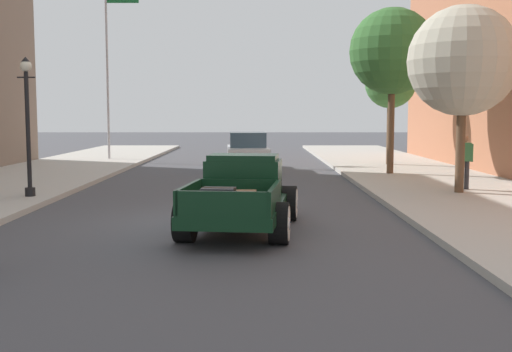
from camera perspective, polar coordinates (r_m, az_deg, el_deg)
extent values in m
plane|color=#47474C|center=(14.30, -4.13, -4.21)|extent=(140.00, 140.00, 0.00)
cube|color=black|center=(13.24, -1.05, -2.62)|extent=(2.32, 5.07, 0.24)
cube|color=black|center=(13.52, -0.85, -0.23)|extent=(1.68, 1.28, 0.80)
cube|color=black|center=(13.44, -0.88, 1.70)|extent=(1.53, 1.10, 0.12)
cube|color=#3D4C5B|center=(14.07, -0.53, 0.66)|extent=(1.32, 0.20, 0.44)
cube|color=black|center=(14.82, -0.16, -0.26)|extent=(1.49, 1.64, 0.52)
cube|color=silver|center=(15.61, 0.21, -0.03)|extent=(0.69, 0.18, 0.47)
cube|color=black|center=(11.85, -2.00, -2.91)|extent=(1.92, 2.28, 0.04)
cube|color=black|center=(11.98, -5.83, -1.79)|extent=(0.33, 2.09, 0.44)
cube|color=black|center=(11.72, 1.91, -1.92)|extent=(0.33, 2.09, 0.44)
cube|color=black|center=(10.84, -2.84, -2.55)|extent=(1.62, 0.27, 0.44)
cube|color=black|center=(12.81, -1.30, -1.27)|extent=(1.62, 0.27, 0.44)
cylinder|color=black|center=(14.73, -3.78, -2.34)|extent=(0.45, 0.84, 0.80)
cylinder|color=silver|center=(14.76, -4.48, -2.33)|extent=(0.09, 0.65, 0.66)
cylinder|color=silver|center=(14.76, -4.52, -2.33)|extent=(0.05, 0.24, 0.24)
cylinder|color=black|center=(14.50, 3.22, -2.47)|extent=(0.45, 0.84, 0.80)
cylinder|color=silver|center=(14.49, 3.95, -2.48)|extent=(0.09, 0.65, 0.66)
cylinder|color=silver|center=(14.49, 3.99, -2.48)|extent=(0.05, 0.24, 0.24)
cylinder|color=black|center=(12.12, -6.16, -4.09)|extent=(0.45, 0.84, 0.80)
cylinder|color=silver|center=(12.16, -7.01, -4.07)|extent=(0.09, 0.65, 0.66)
cylinder|color=silver|center=(12.16, -7.06, -4.06)|extent=(0.05, 0.24, 0.24)
cylinder|color=black|center=(11.84, 2.35, -4.29)|extent=(0.45, 0.84, 0.80)
cylinder|color=silver|center=(11.83, 3.25, -4.31)|extent=(0.09, 0.65, 0.66)
cylinder|color=silver|center=(11.83, 3.30, -4.31)|extent=(0.05, 0.24, 0.24)
cube|color=#2D2D33|center=(11.51, -3.16, -2.07)|extent=(0.65, 0.51, 0.40)
cube|color=#3D2D1E|center=(11.51, -3.16, -2.07)|extent=(0.62, 0.12, 0.42)
cube|color=brown|center=(12.09, -0.75, -1.97)|extent=(0.44, 0.32, 0.28)
cube|color=silver|center=(27.62, -0.52, 1.83)|extent=(1.94, 4.38, 0.80)
cube|color=#384C5B|center=(27.43, -0.51, 3.31)|extent=(1.62, 2.08, 0.64)
cylinder|color=black|center=(28.90, -2.25, 1.44)|extent=(0.25, 0.67, 0.66)
cylinder|color=black|center=(28.96, 1.02, 1.45)|extent=(0.25, 0.67, 0.66)
cylinder|color=black|center=(26.33, -2.21, 1.03)|extent=(0.25, 0.67, 0.66)
cylinder|color=black|center=(26.40, 1.38, 1.04)|extent=(0.25, 0.67, 0.66)
cylinder|color=#333338|center=(20.20, 18.27, 0.06)|extent=(0.14, 0.14, 0.86)
cylinder|color=#333338|center=(20.26, 18.75, 0.06)|extent=(0.14, 0.14, 0.86)
cube|color=#387A47|center=(20.18, 18.57, 2.07)|extent=(0.36, 0.22, 0.56)
cylinder|color=#387A47|center=(20.11, 17.97, 2.00)|extent=(0.09, 0.09, 0.54)
cylinder|color=#387A47|center=(20.25, 19.16, 1.98)|extent=(0.09, 0.09, 0.54)
sphere|color=#9E7051|center=(20.16, 18.61, 3.21)|extent=(0.22, 0.22, 0.22)
cylinder|color=black|center=(18.73, -19.46, -1.35)|extent=(0.28, 0.28, 0.24)
cylinder|color=black|center=(18.61, -19.64, 3.92)|extent=(0.12, 0.12, 3.20)
cylinder|color=black|center=(18.63, -19.78, 8.38)|extent=(0.50, 0.04, 0.04)
sphere|color=silver|center=(18.65, -19.82, 9.33)|extent=(0.32, 0.32, 0.32)
cone|color=black|center=(18.66, -19.83, 9.88)|extent=(0.24, 0.24, 0.14)
cylinder|color=#B2B2B7|center=(33.38, -13.02, 9.28)|extent=(0.12, 0.12, 9.00)
cylinder|color=brown|center=(19.33, 18.22, 2.45)|extent=(0.26, 0.26, 2.62)
sphere|color=#ADA893|center=(19.37, 18.45, 9.85)|extent=(3.17, 3.17, 3.17)
cylinder|color=brown|center=(24.91, 12.33, 4.19)|extent=(0.26, 0.26, 3.44)
sphere|color=#33662D|center=(25.02, 12.48, 10.95)|extent=(3.28, 3.28, 3.28)
cylinder|color=brown|center=(29.37, 12.22, 3.80)|extent=(0.26, 0.26, 2.83)
sphere|color=#3D7538|center=(29.39, 12.31, 8.25)|extent=(2.30, 2.30, 2.30)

